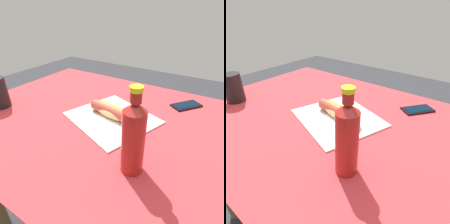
# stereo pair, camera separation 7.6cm
# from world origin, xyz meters

# --- Properties ---
(ground_plane) EXTENTS (6.00, 6.00, 0.00)m
(ground_plane) POSITION_xyz_m (0.00, 0.00, 0.00)
(ground_plane) COLOR #2D2D33
(ground_plane) RESTS_ON ground
(dining_table) EXTENTS (1.14, 0.89, 0.73)m
(dining_table) POSITION_xyz_m (0.00, 0.00, 0.60)
(dining_table) COLOR brown
(dining_table) RESTS_ON ground
(paper_wrapper) EXTENTS (0.39, 0.37, 0.01)m
(paper_wrapper) POSITION_xyz_m (0.07, 0.02, 0.73)
(paper_wrapper) COLOR silver
(paper_wrapper) RESTS_ON dining_table
(hot_dog) EXTENTS (0.23, 0.08, 0.05)m
(hot_dog) POSITION_xyz_m (0.07, 0.02, 0.76)
(hot_dog) COLOR #E5BC75
(hot_dog) RESTS_ON paper_wrapper
(cell_phone) EXTENTS (0.13, 0.15, 0.01)m
(cell_phone) POSITION_xyz_m (0.30, 0.29, 0.74)
(cell_phone) COLOR black
(cell_phone) RESTS_ON dining_table
(soda_bottle) EXTENTS (0.06, 0.06, 0.25)m
(soda_bottle) POSITION_xyz_m (0.26, -0.19, 0.84)
(soda_bottle) COLOR maroon
(soda_bottle) RESTS_ON dining_table
(drinking_cup) EXTENTS (0.09, 0.09, 0.13)m
(drinking_cup) POSITION_xyz_m (-0.42, -0.16, 0.80)
(drinking_cup) COLOR black
(drinking_cup) RESTS_ON dining_table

